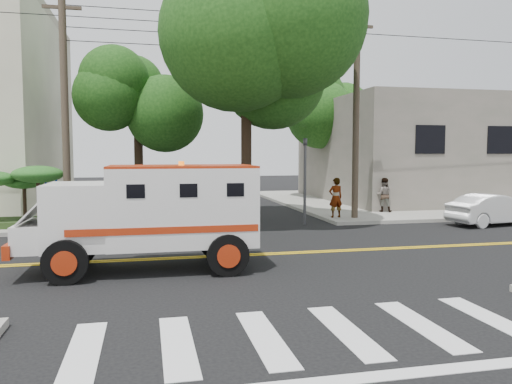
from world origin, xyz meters
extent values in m
plane|color=black|center=(0.00, 0.00, 0.00)|extent=(100.00, 100.00, 0.00)
cube|color=gray|center=(13.50, 13.50, 0.07)|extent=(17.00, 17.00, 0.15)
cube|color=#646256|center=(15.00, 14.00, 3.15)|extent=(14.00, 12.00, 6.00)
cylinder|color=#382D23|center=(-5.60, 6.00, 4.50)|extent=(0.28, 0.28, 9.00)
cylinder|color=#382D23|center=(6.30, 6.20, 4.50)|extent=(0.28, 0.28, 9.00)
cylinder|color=black|center=(1.50, 6.50, 3.50)|extent=(0.44, 0.44, 7.00)
sphere|color=#12360E|center=(1.50, 6.50, 7.00)|extent=(5.32, 5.32, 5.32)
sphere|color=#12360E|center=(2.64, 5.74, 7.57)|extent=(4.56, 4.56, 4.56)
cylinder|color=black|center=(-3.00, 12.00, 2.80)|extent=(0.44, 0.44, 5.60)
sphere|color=#12360E|center=(-3.00, 12.00, 5.60)|extent=(3.92, 3.92, 3.92)
sphere|color=#12360E|center=(-2.16, 11.44, 6.02)|extent=(3.36, 3.36, 3.36)
cylinder|color=black|center=(8.50, 16.00, 2.97)|extent=(0.44, 0.44, 5.95)
sphere|color=#12360E|center=(8.50, 16.00, 5.95)|extent=(4.20, 4.20, 4.20)
sphere|color=#12360E|center=(9.40, 15.40, 6.40)|extent=(3.60, 3.60, 3.60)
cylinder|color=#3F3F42|center=(3.80, 5.60, 1.80)|extent=(0.12, 0.12, 3.60)
imported|color=#3F3F42|center=(3.80, 5.60, 3.15)|extent=(0.15, 0.18, 0.90)
cylinder|color=#3F3F42|center=(-6.20, 6.20, 1.00)|extent=(0.06, 0.06, 2.00)
cube|color=#0C33A5|center=(-6.20, 6.14, 1.80)|extent=(0.45, 0.03, 0.45)
cube|color=#1E3314|center=(-7.50, 6.80, 0.27)|extent=(3.20, 2.00, 0.24)
cylinder|color=black|center=(-7.40, 7.20, 1.07)|extent=(0.14, 0.14, 1.36)
ellipsoid|color=#194B16|center=(-7.40, 7.20, 1.83)|extent=(1.55, 1.55, 0.54)
cylinder|color=black|center=(-6.70, 6.30, 1.23)|extent=(0.14, 0.14, 1.68)
ellipsoid|color=#194B16|center=(-6.70, 6.30, 2.17)|extent=(1.91, 1.91, 0.66)
cube|color=silver|center=(-1.75, -1.28, 1.64)|extent=(3.66, 2.17, 1.96)
cube|color=silver|center=(-4.28, -1.26, 1.45)|extent=(1.51, 2.07, 1.59)
cube|color=black|center=(-5.00, -1.26, 1.87)|extent=(0.07, 1.59, 0.65)
cube|color=silver|center=(-5.26, -1.26, 0.98)|extent=(0.85, 1.88, 0.65)
cube|color=#99240B|center=(-5.72, -1.25, 0.75)|extent=(0.18, 2.01, 0.33)
cube|color=#99240B|center=(-1.75, -1.28, 2.65)|extent=(3.66, 2.17, 0.06)
cylinder|color=black|center=(-4.47, -2.31, 0.51)|extent=(1.03, 0.31, 1.03)
cylinder|color=black|center=(-4.46, -0.21, 0.51)|extent=(1.03, 0.31, 1.03)
cylinder|color=black|center=(-0.73, -2.33, 0.51)|extent=(1.03, 0.31, 1.03)
cylinder|color=black|center=(-0.72, -0.24, 0.51)|extent=(1.03, 0.31, 1.03)
imported|color=silver|center=(11.39, 3.80, 0.65)|extent=(4.10, 1.97, 1.30)
imported|color=gray|center=(5.50, 6.44, 1.03)|extent=(0.68, 0.48, 1.76)
imported|color=gray|center=(8.55, 7.93, 0.97)|extent=(0.99, 0.91, 1.64)
camera|label=1|loc=(-2.63, -14.15, 2.99)|focal=35.00mm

